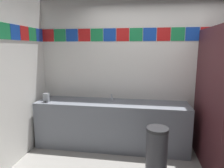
# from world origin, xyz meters

# --- Properties ---
(wall_back) EXTENTS (4.24, 0.09, 2.62)m
(wall_back) POSITION_xyz_m (-0.00, 1.44, 1.32)
(wall_back) COLOR white
(wall_back) RESTS_ON ground_plane
(vanity_counter) EXTENTS (2.64, 0.58, 0.82)m
(vanity_counter) POSITION_xyz_m (-0.75, 1.11, 0.42)
(vanity_counter) COLOR slate
(vanity_counter) RESTS_ON ground_plane
(faucet_center) EXTENTS (0.04, 0.10, 0.14)m
(faucet_center) POSITION_xyz_m (-0.75, 1.20, 0.88)
(faucet_center) COLOR silver
(faucet_center) RESTS_ON vanity_counter
(soap_dispenser) EXTENTS (0.09, 0.09, 0.16)m
(soap_dispenser) POSITION_xyz_m (-1.87, 0.94, 0.90)
(soap_dispenser) COLOR gray
(soap_dispenser) RESTS_ON vanity_counter
(trash_bin) EXTENTS (0.29, 0.29, 0.72)m
(trash_bin) POSITION_xyz_m (0.00, 0.32, 0.36)
(trash_bin) COLOR #333338
(trash_bin) RESTS_ON ground_plane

